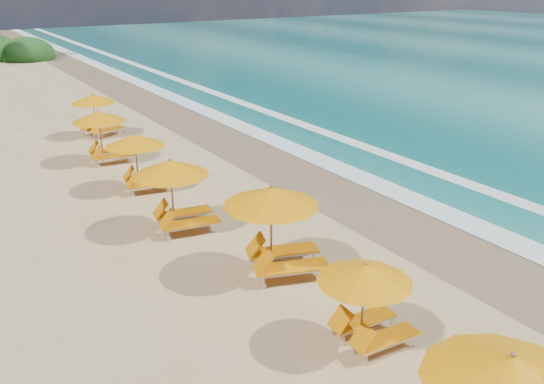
# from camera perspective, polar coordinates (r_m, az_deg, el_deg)

# --- Properties ---
(ground) EXTENTS (160.00, 160.00, 0.00)m
(ground) POSITION_cam_1_polar(r_m,az_deg,el_deg) (18.00, 0.00, -3.57)
(ground) COLOR tan
(ground) RESTS_ON ground
(wet_sand) EXTENTS (4.00, 160.00, 0.01)m
(wet_sand) POSITION_cam_1_polar(r_m,az_deg,el_deg) (20.26, 9.59, -0.97)
(wet_sand) COLOR #7F684C
(wet_sand) RESTS_ON ground
(surf_foam) EXTENTS (4.00, 160.00, 0.01)m
(surf_foam) POSITION_cam_1_polar(r_m,az_deg,el_deg) (22.06, 14.84, 0.52)
(surf_foam) COLOR white
(surf_foam) RESTS_ON ground
(station_2) EXTENTS (2.29, 2.14, 2.04)m
(station_2) POSITION_cam_1_polar(r_m,az_deg,el_deg) (12.25, 9.82, -10.55)
(station_2) COLOR olive
(station_2) RESTS_ON ground
(station_3) EXTENTS (3.26, 3.19, 2.56)m
(station_3) POSITION_cam_1_polar(r_m,az_deg,el_deg) (14.72, 0.67, -3.30)
(station_3) COLOR olive
(station_3) RESTS_ON ground
(station_4) EXTENTS (2.83, 2.70, 2.38)m
(station_4) POSITION_cam_1_polar(r_m,az_deg,el_deg) (17.56, -9.53, 0.20)
(station_4) COLOR olive
(station_4) RESTS_ON ground
(station_5) EXTENTS (2.67, 2.56, 2.20)m
(station_5) POSITION_cam_1_polar(r_m,az_deg,el_deg) (21.28, -13.13, 3.36)
(station_5) COLOR olive
(station_5) RESTS_ON ground
(station_6) EXTENTS (2.66, 2.52, 2.29)m
(station_6) POSITION_cam_1_polar(r_m,az_deg,el_deg) (25.01, -16.61, 5.78)
(station_6) COLOR olive
(station_6) RESTS_ON ground
(station_7) EXTENTS (2.80, 2.75, 2.18)m
(station_7) POSITION_cam_1_polar(r_m,az_deg,el_deg) (29.36, -17.30, 7.76)
(station_7) COLOR olive
(station_7) RESTS_ON ground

